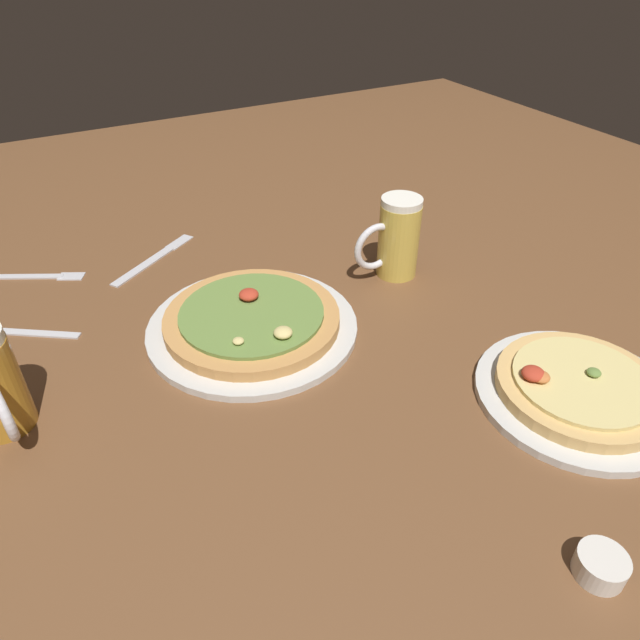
{
  "coord_description": "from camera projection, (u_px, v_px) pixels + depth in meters",
  "views": [
    {
      "loc": [
        -0.34,
        -0.63,
        0.54
      ],
      "look_at": [
        0.0,
        0.0,
        0.02
      ],
      "focal_mm": 31.92,
      "sensor_mm": 36.0,
      "label": 1
    }
  ],
  "objects": [
    {
      "name": "ground_plane",
      "position": [
        320.0,
        338.0,
        0.9
      ],
      "size": [
        2.4,
        2.4,
        0.03
      ],
      "primitive_type": "cube",
      "color": "brown"
    },
    {
      "name": "pizza_plate_near",
      "position": [
        579.0,
        390.0,
        0.76
      ],
      "size": [
        0.27,
        0.27,
        0.05
      ],
      "color": "silver",
      "rests_on": "ground_plane"
    },
    {
      "name": "pizza_plate_far",
      "position": [
        252.0,
        322.0,
        0.89
      ],
      "size": [
        0.33,
        0.33,
        0.05
      ],
      "color": "silver",
      "rests_on": "ground_plane"
    },
    {
      "name": "beer_mug_dark",
      "position": [
        396.0,
        238.0,
        0.99
      ],
      "size": [
        0.13,
        0.07,
        0.15
      ],
      "color": "gold",
      "rests_on": "ground_plane"
    },
    {
      "name": "ramekin_sauce",
      "position": [
        601.0,
        566.0,
        0.56
      ],
      "size": [
        0.05,
        0.05,
        0.03
      ],
      "primitive_type": "cylinder",
      "color": "silver",
      "rests_on": "ground_plane"
    },
    {
      "name": "fork_left",
      "position": [
        7.0,
        331.0,
        0.89
      ],
      "size": [
        0.2,
        0.14,
        0.01
      ],
      "color": "silver",
      "rests_on": "ground_plane"
    },
    {
      "name": "knife_right",
      "position": [
        154.0,
        258.0,
        1.07
      ],
      "size": [
        0.19,
        0.14,
        0.01
      ],
      "color": "silver",
      "rests_on": "ground_plane"
    },
    {
      "name": "fork_spare",
      "position": [
        21.0,
        276.0,
        1.02
      ],
      "size": [
        0.22,
        0.13,
        0.01
      ],
      "color": "silver",
      "rests_on": "ground_plane"
    }
  ]
}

